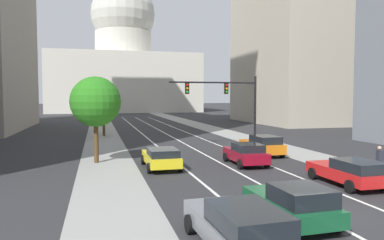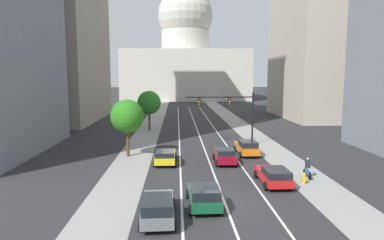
# 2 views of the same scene
# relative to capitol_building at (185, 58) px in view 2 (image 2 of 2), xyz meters

# --- Properties ---
(ground_plane) EXTENTS (400.00, 400.00, 0.00)m
(ground_plane) POSITION_rel_capitol_building_xyz_m (0.00, -63.16, -14.79)
(ground_plane) COLOR #2B2B2D
(sidewalk_left) EXTENTS (3.69, 130.00, 0.01)m
(sidewalk_left) POSITION_rel_capitol_building_xyz_m (-7.54, -68.16, -14.79)
(sidewalk_left) COLOR gray
(sidewalk_left) RESTS_ON ground
(sidewalk_right) EXTENTS (3.69, 130.00, 0.01)m
(sidewalk_right) POSITION_rel_capitol_building_xyz_m (7.54, -68.16, -14.79)
(sidewalk_right) COLOR gray
(sidewalk_right) RESTS_ON ground
(lane_stripe_left) EXTENTS (0.16, 90.00, 0.01)m
(lane_stripe_left) POSITION_rel_capitol_building_xyz_m (-2.85, -78.16, -14.78)
(lane_stripe_left) COLOR white
(lane_stripe_left) RESTS_ON ground
(lane_stripe_center) EXTENTS (0.16, 90.00, 0.01)m
(lane_stripe_center) POSITION_rel_capitol_building_xyz_m (0.00, -78.16, -14.78)
(lane_stripe_center) COLOR white
(lane_stripe_center) RESTS_ON ground
(lane_stripe_right) EXTENTS (0.16, 90.00, 0.01)m
(lane_stripe_right) POSITION_rel_capitol_building_xyz_m (2.85, -78.16, -14.78)
(lane_stripe_right) COLOR white
(lane_stripe_right) RESTS_ON ground
(capitol_building) EXTENTS (43.61, 25.64, 40.65)m
(capitol_building) POSITION_rel_capitol_building_xyz_m (0.00, 0.00, 0.00)
(capitol_building) COLOR beige
(capitol_building) RESTS_ON ground
(car_yellow) EXTENTS (2.11, 4.49, 1.35)m
(car_yellow) POSITION_rel_capitol_building_xyz_m (-4.27, -92.58, -14.07)
(car_yellow) COLOR yellow
(car_yellow) RESTS_ON ground
(car_crimson) EXTENTS (2.08, 4.24, 1.47)m
(car_crimson) POSITION_rel_capitol_building_xyz_m (1.42, -92.72, -14.03)
(car_crimson) COLOR maroon
(car_crimson) RESTS_ON ground
(car_orange) EXTENTS (2.12, 4.62, 1.57)m
(car_orange) POSITION_rel_capitol_building_xyz_m (4.28, -89.24, -13.98)
(car_orange) COLOR orange
(car_orange) RESTS_ON ground
(car_green) EXTENTS (2.20, 4.23, 1.47)m
(car_green) POSITION_rel_capitol_building_xyz_m (-1.42, -103.78, -14.04)
(car_green) COLOR #14512D
(car_green) RESTS_ON ground
(car_gray) EXTENTS (2.18, 4.81, 1.54)m
(car_gray) POSITION_rel_capitol_building_xyz_m (-4.26, -105.66, -13.99)
(car_gray) COLOR slate
(car_gray) RESTS_ON ground
(car_red) EXTENTS (2.11, 4.56, 1.41)m
(car_red) POSITION_rel_capitol_building_xyz_m (4.27, -99.45, -14.04)
(car_red) COLOR red
(car_red) RESTS_ON ground
(traffic_signal_mast) EXTENTS (8.19, 0.39, 6.42)m
(traffic_signal_mast) POSITION_rel_capitol_building_xyz_m (3.38, -83.96, -10.22)
(traffic_signal_mast) COLOR black
(traffic_signal_mast) RESTS_ON ground
(fire_hydrant) EXTENTS (0.26, 0.35, 0.91)m
(fire_hydrant) POSITION_rel_capitol_building_xyz_m (6.69, -99.37, -14.33)
(fire_hydrant) COLOR yellow
(fire_hydrant) RESTS_ON ground
(cyclist) EXTENTS (0.36, 1.70, 1.72)m
(cyclist) POSITION_rel_capitol_building_xyz_m (7.54, -97.83, -13.94)
(cyclist) COLOR black
(cyclist) RESTS_ON ground
(street_tree_near_left) EXTENTS (3.45, 3.45, 5.95)m
(street_tree_near_left) POSITION_rel_capitol_building_xyz_m (-8.25, -89.40, -10.59)
(street_tree_near_left) COLOR #51381E
(street_tree_near_left) RESTS_ON ground
(street_tree_mid_left) EXTENTS (3.63, 3.63, 6.07)m
(street_tree_mid_left) POSITION_rel_capitol_building_xyz_m (-7.42, -71.65, -10.56)
(street_tree_mid_left) COLOR #51381E
(street_tree_mid_left) RESTS_ON ground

